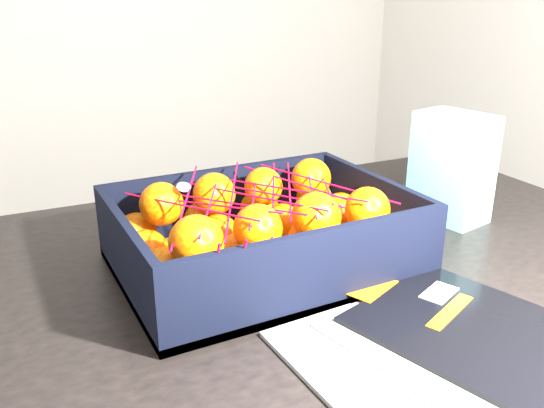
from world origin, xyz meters
name	(u,v)px	position (x,y,z in m)	size (l,w,h in m)	color
table	(311,314)	(0.32, 0.05, 0.65)	(1.23, 0.85, 0.75)	black
magazine_stack	(452,349)	(0.32, -0.24, 0.76)	(0.36, 0.35, 0.02)	beige
produce_crate	(263,245)	(0.24, 0.06, 0.78)	(0.41, 0.31, 0.11)	olive
clementine_heap	(264,229)	(0.24, 0.06, 0.81)	(0.39, 0.29, 0.12)	#FA6205
mesh_net	(260,199)	(0.23, 0.06, 0.86)	(0.34, 0.27, 0.09)	red
retail_carton	(452,167)	(0.62, 0.09, 0.85)	(0.08, 0.13, 0.19)	white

